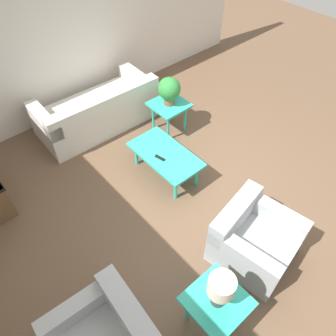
{
  "coord_description": "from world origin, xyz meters",
  "views": [
    {
      "loc": [
        -1.88,
        2.29,
        3.7
      ],
      "look_at": [
        0.33,
        0.36,
        0.55
      ],
      "focal_mm": 35.0,
      "sensor_mm": 36.0,
      "label": 1
    }
  ],
  "objects_px": {
    "coffee_table": "(165,156)",
    "side_table_plant": "(169,108)",
    "armchair": "(253,240)",
    "table_lamp": "(221,289)",
    "potted_plant": "(169,90)",
    "side_table_lamp": "(216,304)",
    "sofa": "(98,112)"
  },
  "relations": [
    {
      "from": "potted_plant",
      "to": "armchair",
      "type": "bearing_deg",
      "value": 161.56
    },
    {
      "from": "sofa",
      "to": "table_lamp",
      "type": "height_order",
      "value": "table_lamp"
    },
    {
      "from": "armchair",
      "to": "side_table_plant",
      "type": "relative_size",
      "value": 1.75
    },
    {
      "from": "armchair",
      "to": "coffee_table",
      "type": "xyz_separation_m",
      "value": [
        1.68,
        -0.09,
        0.08
      ]
    },
    {
      "from": "armchair",
      "to": "coffee_table",
      "type": "height_order",
      "value": "armchair"
    },
    {
      "from": "sofa",
      "to": "coffee_table",
      "type": "relative_size",
      "value": 1.84
    },
    {
      "from": "coffee_table",
      "to": "side_table_lamp",
      "type": "relative_size",
      "value": 1.95
    },
    {
      "from": "side_table_plant",
      "to": "potted_plant",
      "type": "height_order",
      "value": "potted_plant"
    },
    {
      "from": "armchair",
      "to": "table_lamp",
      "type": "distance_m",
      "value": 1.1
    },
    {
      "from": "sofa",
      "to": "side_table_plant",
      "type": "distance_m",
      "value": 1.22
    },
    {
      "from": "potted_plant",
      "to": "coffee_table",
      "type": "bearing_deg",
      "value": 135.77
    },
    {
      "from": "armchair",
      "to": "potted_plant",
      "type": "relative_size",
      "value": 2.12
    },
    {
      "from": "armchair",
      "to": "table_lamp",
      "type": "relative_size",
      "value": 2.25
    },
    {
      "from": "coffee_table",
      "to": "side_table_plant",
      "type": "distance_m",
      "value": 1.04
    },
    {
      "from": "armchair",
      "to": "coffee_table",
      "type": "distance_m",
      "value": 1.69
    },
    {
      "from": "armchair",
      "to": "coffee_table",
      "type": "bearing_deg",
      "value": 77.48
    },
    {
      "from": "potted_plant",
      "to": "table_lamp",
      "type": "height_order",
      "value": "potted_plant"
    },
    {
      "from": "side_table_plant",
      "to": "coffee_table",
      "type": "bearing_deg",
      "value": 135.77
    },
    {
      "from": "side_table_plant",
      "to": "potted_plant",
      "type": "distance_m",
      "value": 0.34
    },
    {
      "from": "coffee_table",
      "to": "side_table_plant",
      "type": "bearing_deg",
      "value": -44.23
    },
    {
      "from": "armchair",
      "to": "table_lamp",
      "type": "xyz_separation_m",
      "value": [
        -0.26,
        0.93,
        0.52
      ]
    },
    {
      "from": "armchair",
      "to": "side_table_plant",
      "type": "height_order",
      "value": "armchair"
    },
    {
      "from": "coffee_table",
      "to": "table_lamp",
      "type": "distance_m",
      "value": 2.24
    },
    {
      "from": "sofa",
      "to": "table_lamp",
      "type": "bearing_deg",
      "value": 77.63
    },
    {
      "from": "armchair",
      "to": "potted_plant",
      "type": "distance_m",
      "value": 2.61
    },
    {
      "from": "potted_plant",
      "to": "table_lamp",
      "type": "xyz_separation_m",
      "value": [
        -2.69,
        1.74,
        0.01
      ]
    },
    {
      "from": "potted_plant",
      "to": "table_lamp",
      "type": "bearing_deg",
      "value": 147.16
    },
    {
      "from": "armchair",
      "to": "side_table_lamp",
      "type": "relative_size",
      "value": 1.75
    },
    {
      "from": "sofa",
      "to": "coffee_table",
      "type": "xyz_separation_m",
      "value": [
        -1.62,
        -0.12,
        0.08
      ]
    },
    {
      "from": "sofa",
      "to": "side_table_plant",
      "type": "bearing_deg",
      "value": 135.54
    },
    {
      "from": "side_table_lamp",
      "to": "side_table_plant",
      "type": "bearing_deg",
      "value": -32.84
    },
    {
      "from": "sofa",
      "to": "armchair",
      "type": "distance_m",
      "value": 3.3
    }
  ]
}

